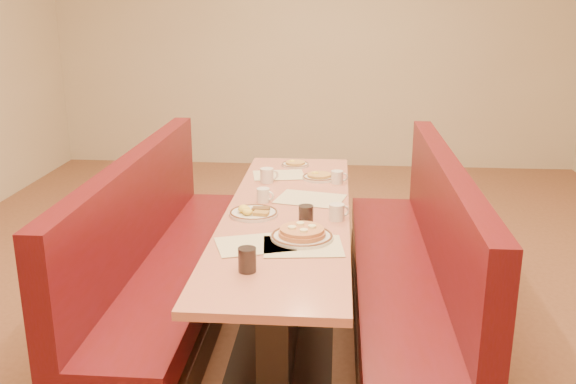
# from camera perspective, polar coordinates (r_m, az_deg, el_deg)

# --- Properties ---
(ground) EXTENTS (8.00, 8.00, 0.00)m
(ground) POSITION_cam_1_polar(r_m,az_deg,el_deg) (3.95, -0.06, -12.10)
(ground) COLOR #9E6647
(ground) RESTS_ON ground
(diner_table) EXTENTS (0.70, 2.50, 0.75)m
(diner_table) POSITION_cam_1_polar(r_m,az_deg,el_deg) (3.78, -0.06, -7.13)
(diner_table) COLOR black
(diner_table) RESTS_ON ground
(booth_left) EXTENTS (0.55, 2.50, 1.05)m
(booth_left) POSITION_cam_1_polar(r_m,az_deg,el_deg) (3.91, -10.90, -6.83)
(booth_left) COLOR #4C3326
(booth_left) RESTS_ON ground
(booth_right) EXTENTS (0.55, 2.50, 1.05)m
(booth_right) POSITION_cam_1_polar(r_m,az_deg,el_deg) (3.81, 11.10, -7.54)
(booth_right) COLOR #4C3326
(booth_right) RESTS_ON ground
(placemat_near_left) EXTENTS (0.43, 0.37, 0.00)m
(placemat_near_left) POSITION_cam_1_polar(r_m,az_deg,el_deg) (3.16, -3.01, -4.66)
(placemat_near_left) COLOR beige
(placemat_near_left) RESTS_ON diner_table
(placemat_near_right) EXTENTS (0.41, 0.33, 0.00)m
(placemat_near_right) POSITION_cam_1_polar(r_m,az_deg,el_deg) (3.14, 1.34, -4.83)
(placemat_near_right) COLOR beige
(placemat_near_right) RESTS_ON diner_table
(placemat_far_left) EXTENTS (0.38, 0.31, 0.00)m
(placemat_far_left) POSITION_cam_1_polar(r_m,az_deg,el_deg) (4.38, -0.83, 1.52)
(placemat_far_left) COLOR beige
(placemat_far_left) RESTS_ON diner_table
(placemat_far_right) EXTENTS (0.45, 0.37, 0.00)m
(placemat_far_right) POSITION_cam_1_polar(r_m,az_deg,el_deg) (3.86, 1.99, -0.60)
(placemat_far_right) COLOR beige
(placemat_far_right) RESTS_ON diner_table
(pancake_plate) EXTENTS (0.32, 0.32, 0.07)m
(pancake_plate) POSITION_cam_1_polar(r_m,az_deg,el_deg) (3.23, 1.25, -3.81)
(pancake_plate) COLOR silver
(pancake_plate) RESTS_ON diner_table
(eggs_plate) EXTENTS (0.27, 0.27, 0.06)m
(eggs_plate) POSITION_cam_1_polar(r_m,az_deg,el_deg) (3.58, -3.14, -1.81)
(eggs_plate) COLOR silver
(eggs_plate) RESTS_ON diner_table
(extra_plate_mid) EXTENTS (0.23, 0.23, 0.05)m
(extra_plate_mid) POSITION_cam_1_polar(r_m,az_deg,el_deg) (4.30, 2.78, 1.37)
(extra_plate_mid) COLOR silver
(extra_plate_mid) RESTS_ON diner_table
(extra_plate_far) EXTENTS (0.20, 0.20, 0.04)m
(extra_plate_far) POSITION_cam_1_polar(r_m,az_deg,el_deg) (4.63, 0.65, 2.51)
(extra_plate_far) COLOR silver
(extra_plate_far) RESTS_ON diner_table
(coffee_mug_a) EXTENTS (0.11, 0.08, 0.09)m
(coffee_mug_a) POSITION_cam_1_polar(r_m,az_deg,el_deg) (3.50, 4.40, -1.76)
(coffee_mug_a) COLOR silver
(coffee_mug_a) RESTS_ON diner_table
(coffee_mug_b) EXTENTS (0.11, 0.08, 0.08)m
(coffee_mug_b) POSITION_cam_1_polar(r_m,az_deg,el_deg) (3.81, -2.18, -0.26)
(coffee_mug_b) COLOR silver
(coffee_mug_b) RESTS_ON diner_table
(coffee_mug_c) EXTENTS (0.11, 0.08, 0.08)m
(coffee_mug_c) POSITION_cam_1_polar(r_m,az_deg,el_deg) (4.20, 4.43, 1.35)
(coffee_mug_c) COLOR silver
(coffee_mug_c) RESTS_ON diner_table
(coffee_mug_d) EXTENTS (0.12, 0.09, 0.09)m
(coffee_mug_d) POSITION_cam_1_polar(r_m,az_deg,el_deg) (4.21, -1.85, 1.51)
(coffee_mug_d) COLOR silver
(coffee_mug_d) RESTS_ON diner_table
(soda_tumbler_near) EXTENTS (0.08, 0.08, 0.11)m
(soda_tumbler_near) POSITION_cam_1_polar(r_m,az_deg,el_deg) (2.85, -3.65, -6.03)
(soda_tumbler_near) COLOR black
(soda_tumbler_near) RESTS_ON diner_table
(soda_tumbler_mid) EXTENTS (0.08, 0.08, 0.11)m
(soda_tumbler_mid) POSITION_cam_1_polar(r_m,az_deg,el_deg) (3.42, 1.61, -2.09)
(soda_tumbler_mid) COLOR black
(soda_tumbler_mid) RESTS_ON diner_table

